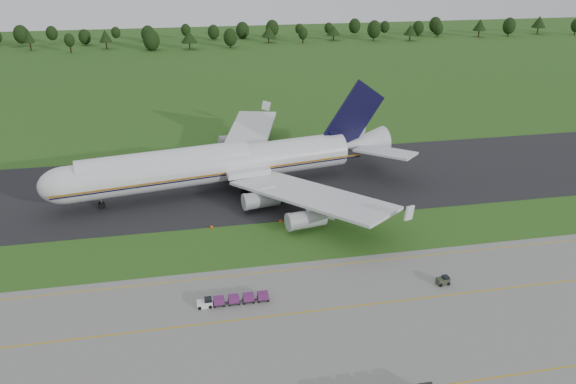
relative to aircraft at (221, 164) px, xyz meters
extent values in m
plane|color=#285218|center=(10.44, -25.64, -6.29)|extent=(600.00, 600.00, 0.00)
cube|color=slate|center=(10.44, -59.64, -6.26)|extent=(300.00, 52.00, 0.06)
cube|color=black|center=(10.44, 2.36, -6.25)|extent=(300.00, 40.00, 0.08)
cube|color=#C3990B|center=(10.44, -47.64, -6.23)|extent=(300.00, 0.25, 0.01)
cube|color=#C3990B|center=(10.44, -35.64, -6.23)|extent=(120.00, 0.20, 0.01)
cylinder|color=black|center=(-80.83, 198.61, -4.31)|extent=(0.70, 0.70, 3.96)
cone|color=#1D3311|center=(-80.83, 198.61, 1.19)|extent=(5.29, 5.29, 7.04)
cylinder|color=black|center=(-59.44, 187.13, -4.22)|extent=(0.70, 0.70, 4.15)
sphere|color=#1D3311|center=(-59.44, 187.13, 0.05)|extent=(5.11, 5.11, 5.11)
cylinder|color=black|center=(-43.00, 195.80, -4.52)|extent=(0.70, 0.70, 3.54)
cone|color=#1D3311|center=(-43.00, 195.80, 0.40)|extent=(6.64, 6.64, 6.30)
cylinder|color=black|center=(-19.67, 187.23, -4.60)|extent=(0.70, 0.70, 3.38)
sphere|color=#1D3311|center=(-19.67, 187.23, -1.13)|extent=(8.34, 8.34, 8.34)
cylinder|color=black|center=(-0.49, 186.67, -4.60)|extent=(0.70, 0.70, 3.39)
cone|color=#1D3311|center=(-0.49, 186.67, 0.11)|extent=(8.58, 8.58, 6.03)
cylinder|color=black|center=(20.80, 187.28, -4.53)|extent=(0.70, 0.70, 3.53)
sphere|color=#1D3311|center=(20.80, 187.28, -0.90)|extent=(7.09, 7.09, 7.09)
cylinder|color=black|center=(43.24, 200.11, -4.69)|extent=(0.70, 0.70, 3.21)
cone|color=#1D3311|center=(43.24, 200.11, -0.23)|extent=(7.76, 7.76, 5.71)
cylinder|color=black|center=(61.61, 195.06, -4.58)|extent=(0.70, 0.70, 3.43)
sphere|color=#1D3311|center=(61.61, 195.06, -1.05)|extent=(5.18, 5.18, 5.18)
cylinder|color=black|center=(80.71, 201.25, -4.84)|extent=(0.70, 0.70, 2.91)
cone|color=#1D3311|center=(80.71, 201.25, -0.79)|extent=(7.88, 7.88, 5.18)
cylinder|color=black|center=(102.54, 195.07, -4.21)|extent=(0.70, 0.70, 4.16)
sphere|color=#1D3311|center=(102.54, 195.07, 0.06)|extent=(7.66, 7.66, 7.66)
cylinder|color=black|center=(122.93, 191.69, -4.70)|extent=(0.70, 0.70, 3.19)
cone|color=#1D3311|center=(122.93, 191.69, -0.26)|extent=(7.50, 7.50, 5.68)
cylinder|color=black|center=(144.46, 202.12, -4.72)|extent=(0.70, 0.70, 3.16)
sphere|color=#1D3311|center=(144.46, 202.12, -1.47)|extent=(5.96, 5.96, 5.96)
cylinder|color=black|center=(168.25, 197.20, -4.46)|extent=(0.70, 0.70, 3.67)
cone|color=#1D3311|center=(168.25, 197.20, 0.64)|extent=(7.85, 7.85, 6.53)
cylinder|color=black|center=(187.02, 196.86, -4.36)|extent=(0.70, 0.70, 3.87)
sphere|color=#1D3311|center=(187.02, 196.86, -0.38)|extent=(7.44, 7.44, 7.44)
cylinder|color=black|center=(209.27, 201.17, -4.38)|extent=(0.70, 0.70, 3.84)
cone|color=#1D3311|center=(209.27, 201.17, 0.95)|extent=(8.51, 8.51, 6.82)
cylinder|color=black|center=(229.17, 193.48, -4.46)|extent=(0.70, 0.70, 3.68)
sphere|color=#1D3311|center=(229.17, 193.48, -0.68)|extent=(6.06, 6.06, 6.06)
cylinder|color=silver|center=(-1.41, -0.25, -0.22)|extent=(61.07, 18.02, 7.53)
cylinder|color=silver|center=(-11.72, -2.08, 1.55)|extent=(36.05, 12.00, 5.88)
sphere|color=silver|center=(-31.29, -5.55, -0.22)|extent=(7.53, 7.53, 7.53)
cone|color=silver|center=(34.13, 6.05, 0.30)|extent=(12.58, 9.06, 7.16)
cube|color=orange|center=(-0.75, -3.98, -0.85)|extent=(65.95, 11.76, 0.37)
cube|color=silver|center=(15.94, -17.47, -1.17)|extent=(29.40, 34.92, 0.58)
cube|color=silver|center=(8.96, 21.89, -1.17)|extent=(19.83, 37.08, 0.58)
cylinder|color=#94979C|center=(7.01, -12.14, -3.78)|extent=(7.80, 4.58, 3.35)
cylinder|color=#94979C|center=(13.99, -22.60, -3.78)|extent=(7.80, 4.58, 3.35)
cylinder|color=#94979C|center=(2.41, 13.82, -3.78)|extent=(7.80, 4.58, 3.35)
cylinder|color=#94979C|center=(5.37, 26.03, -3.78)|extent=(7.80, 4.58, 3.35)
cube|color=black|center=(31.57, 5.60, 7.34)|extent=(15.12, 3.23, 16.80)
cube|color=silver|center=(37.05, -1.40, 0.61)|extent=(13.38, 13.95, 0.47)
cube|color=silver|center=(34.30, 14.06, 0.61)|extent=(10.42, 14.77, 0.47)
cylinder|color=slate|center=(-25.11, -4.45, -5.14)|extent=(0.38, 0.38, 2.30)
cylinder|color=black|center=(-25.11, -4.45, -5.61)|extent=(1.50, 1.16, 1.36)
cylinder|color=slate|center=(5.59, -3.79, -5.14)|extent=(0.38, 0.38, 2.30)
cylinder|color=black|center=(5.59, -3.79, -5.61)|extent=(1.50, 1.16, 1.36)
cylinder|color=slate|center=(3.95, 5.48, -5.14)|extent=(0.38, 0.38, 2.30)
cylinder|color=black|center=(3.95, 5.48, -5.61)|extent=(1.50, 1.16, 1.36)
cube|color=silver|center=(-6.32, -43.44, -5.74)|extent=(2.31, 1.25, 0.98)
cylinder|color=black|center=(-7.12, -44.06, -5.97)|extent=(0.53, 0.20, 0.53)
cube|color=black|center=(-4.18, -43.44, -5.92)|extent=(1.78, 1.34, 0.11)
cube|color=#571E56|center=(-4.18, -43.44, -5.39)|extent=(1.60, 1.25, 0.98)
cylinder|color=black|center=(-4.90, -44.06, -6.08)|extent=(0.30, 0.13, 0.30)
cube|color=black|center=(-1.96, -43.44, -5.92)|extent=(1.78, 1.34, 0.11)
cube|color=#571E56|center=(-1.96, -43.44, -5.39)|extent=(1.60, 1.25, 0.98)
cylinder|color=black|center=(-2.67, -44.06, -6.08)|extent=(0.30, 0.13, 0.30)
cube|color=black|center=(0.27, -43.44, -5.92)|extent=(1.78, 1.34, 0.11)
cube|color=#571E56|center=(0.27, -43.44, -5.39)|extent=(1.60, 1.25, 0.98)
cylinder|color=black|center=(-0.44, -44.06, -6.08)|extent=(0.30, 0.13, 0.30)
cube|color=black|center=(2.49, -43.44, -5.92)|extent=(1.78, 1.34, 0.11)
cube|color=#571E56|center=(2.49, -43.44, -5.39)|extent=(1.60, 1.25, 0.98)
cylinder|color=black|center=(1.78, -44.06, -6.08)|extent=(0.30, 0.13, 0.30)
cylinder|color=black|center=(-6.32, -43.44, -5.97)|extent=(0.53, 0.20, 0.53)
cube|color=#2E3324|center=(31.41, -44.60, -5.69)|extent=(2.08, 1.36, 1.09)
cylinder|color=black|center=(30.72, -45.19, -5.96)|extent=(0.56, 0.20, 0.56)
cylinder|color=black|center=(32.11, -44.00, -5.96)|extent=(0.56, 0.20, 0.56)
cube|color=#FF5508|center=(-3.49, -18.14, -5.99)|extent=(0.50, 0.12, 0.60)
cube|color=black|center=(-3.49, -18.14, -6.27)|extent=(0.30, 0.30, 0.04)
cube|color=#FF5508|center=(9.89, -18.14, -5.99)|extent=(0.50, 0.12, 0.60)
cube|color=black|center=(9.89, -18.14, -6.27)|extent=(0.30, 0.30, 0.04)
cube|color=#FF5508|center=(23.27, -18.14, -5.99)|extent=(0.50, 0.12, 0.60)
cube|color=black|center=(23.27, -18.14, -6.27)|extent=(0.30, 0.30, 0.04)
cube|color=#FF5508|center=(36.66, -18.14, -5.99)|extent=(0.50, 0.12, 0.60)
cube|color=black|center=(36.66, -18.14, -6.27)|extent=(0.30, 0.30, 0.04)
camera|label=1|loc=(-7.55, -114.54, 43.49)|focal=35.00mm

